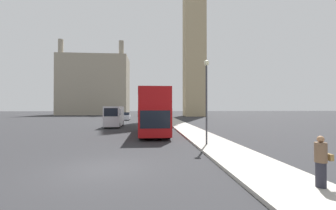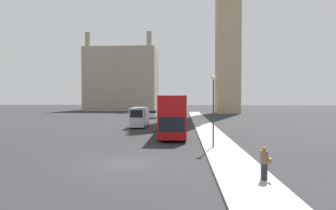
# 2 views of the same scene
# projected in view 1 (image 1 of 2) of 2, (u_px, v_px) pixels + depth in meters

# --- Properties ---
(ground_plane) EXTENTS (300.00, 300.00, 0.00)m
(ground_plane) POSITION_uv_depth(u_px,v_px,m) (102.00, 169.00, 9.43)
(ground_plane) COLOR #28282B
(sidewalk_strip) EXTENTS (2.87, 120.00, 0.15)m
(sidewalk_strip) POSITION_uv_depth(u_px,v_px,m) (250.00, 164.00, 9.97)
(sidewalk_strip) COLOR #ADA89E
(sidewalk_strip) RESTS_ON ground_plane
(building_block_distant) EXTENTS (23.48, 13.84, 25.33)m
(building_block_distant) POSITION_uv_depth(u_px,v_px,m) (95.00, 86.00, 81.36)
(building_block_distant) COLOR #9E937F
(building_block_distant) RESTS_ON ground_plane
(red_double_decker_bus) EXTENTS (2.63, 10.64, 4.24)m
(red_double_decker_bus) POSITION_uv_depth(u_px,v_px,m) (154.00, 110.00, 22.16)
(red_double_decker_bus) COLOR #A80F11
(red_double_decker_bus) RESTS_ON ground_plane
(white_van) EXTENTS (1.97, 5.25, 2.72)m
(white_van) POSITION_uv_depth(u_px,v_px,m) (114.00, 116.00, 29.54)
(white_van) COLOR silver
(white_van) RESTS_ON ground_plane
(pedestrian) EXTENTS (0.51, 0.35, 1.57)m
(pedestrian) POSITION_uv_depth(u_px,v_px,m) (321.00, 161.00, 6.87)
(pedestrian) COLOR #23232D
(pedestrian) RESTS_ON sidewalk_strip
(street_lamp) EXTENTS (0.36, 0.36, 5.60)m
(street_lamp) POSITION_uv_depth(u_px,v_px,m) (206.00, 89.00, 14.95)
(street_lamp) COLOR #38383D
(street_lamp) RESTS_ON sidewalk_strip
(parked_sedan) EXTENTS (1.74, 4.26, 1.60)m
(parked_sedan) POSITION_uv_depth(u_px,v_px,m) (125.00, 117.00, 46.07)
(parked_sedan) COLOR silver
(parked_sedan) RESTS_ON ground_plane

